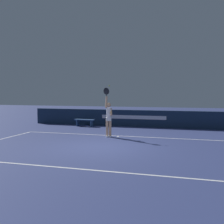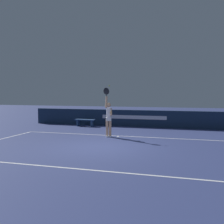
{
  "view_description": "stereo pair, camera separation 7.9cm",
  "coord_description": "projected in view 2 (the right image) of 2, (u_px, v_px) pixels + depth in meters",
  "views": [
    {
      "loc": [
        3.39,
        -10.12,
        2.19
      ],
      "look_at": [
        -0.29,
        2.56,
        1.22
      ],
      "focal_mm": 42.78,
      "sensor_mm": 36.0,
      "label": 1
    },
    {
      "loc": [
        3.46,
        -10.1,
        2.19
      ],
      "look_at": [
        -0.29,
        2.56,
        1.22
      ],
      "focal_mm": 42.78,
      "sensor_mm": 36.0,
      "label": 2
    }
  ],
  "objects": [
    {
      "name": "court_lines",
      "position": [
        100.0,
        147.0,
        10.64
      ],
      "size": [
        10.25,
        6.06,
        0.0
      ],
      "color": "white",
      "rests_on": "ground"
    },
    {
      "name": "tennis_ball",
      "position": [
        109.0,
        86.0,
        13.03
      ],
      "size": [
        0.07,
        0.07,
        0.07
      ],
      "color": "#C6D935"
    },
    {
      "name": "tennis_player",
      "position": [
        109.0,
        117.0,
        13.12
      ],
      "size": [
        0.52,
        0.48,
        2.45
      ],
      "color": "tan",
      "rests_on": "ground"
    },
    {
      "name": "ground_plane",
      "position": [
        101.0,
        147.0,
        10.8
      ],
      "size": [
        60.0,
        60.0,
        0.0
      ],
      "primitive_type": "plane",
      "color": "navy"
    },
    {
      "name": "courtside_bench_near",
      "position": [
        85.0,
        121.0,
        17.29
      ],
      "size": [
        1.32,
        0.42,
        0.46
      ],
      "color": "#375787",
      "rests_on": "ground"
    },
    {
      "name": "back_wall",
      "position": [
        135.0,
        118.0,
        17.17
      ],
      "size": [
        13.97,
        0.29,
        1.07
      ],
      "color": "#192942",
      "rests_on": "ground"
    }
  ]
}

